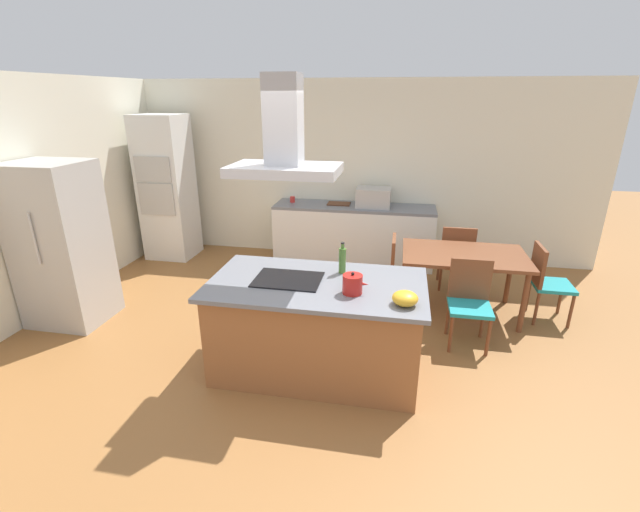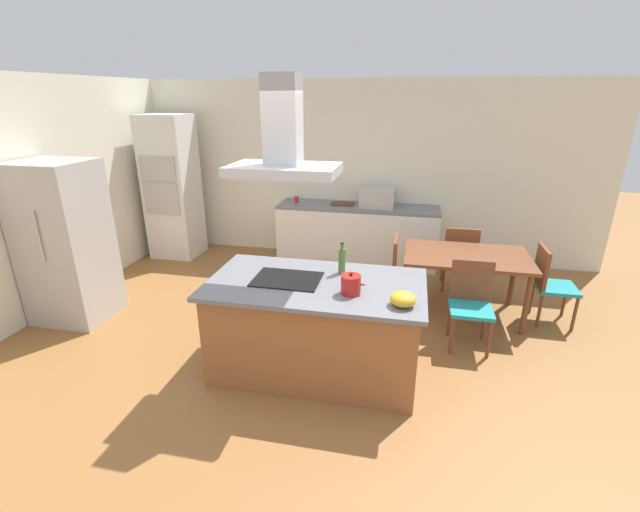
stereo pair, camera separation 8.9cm
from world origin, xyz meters
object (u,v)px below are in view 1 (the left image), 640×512
cooktop (288,279)px  olive_oil_bottle (342,260)px  tea_kettle (353,284)px  range_hood (284,143)px  refrigerator (61,245)px  mixing_bowl (405,298)px  countertop_microwave (373,197)px  chair_facing_back_wall (456,253)px  chair_facing_island (470,297)px  wall_oven_stack (167,188)px  chair_at_left_end (384,267)px  dining_table (464,260)px  coffee_mug_red (292,199)px  chair_at_right_end (546,278)px  cutting_board (339,204)px

cooktop → olive_oil_bottle: size_ratio=2.00×
tea_kettle → range_hood: range_hood is taller
refrigerator → mixing_bowl: bearing=-11.3°
olive_oil_bottle → countertop_microwave: (0.10, 2.62, 0.01)m
chair_facing_back_wall → chair_facing_island: (0.00, -1.33, 0.00)m
countertop_microwave → wall_oven_stack: bearing=-175.8°
countertop_microwave → chair_at_left_end: size_ratio=0.56×
dining_table → chair_facing_island: 0.68m
range_hood → cooktop: bearing=0.0°
coffee_mug_red → wall_oven_stack: size_ratio=0.04×
olive_oil_bottle → wall_oven_stack: bearing=142.4°
cooktop → chair_at_left_end: 1.71m
olive_oil_bottle → range_hood: 1.20m
mixing_bowl → coffee_mug_red: (-1.73, 3.22, -0.01)m
coffee_mug_red → dining_table: (2.41, -1.47, -0.28)m
wall_oven_stack → chair_at_left_end: 3.69m
mixing_bowl → chair_facing_back_wall: (0.68, 2.42, -0.45)m
coffee_mug_red → chair_at_left_end: (1.50, -1.47, -0.44)m
mixing_bowl → chair_facing_island: 1.36m
coffee_mug_red → chair_at_left_end: 2.14m
cooktop → countertop_microwave: size_ratio=1.20×
mixing_bowl → wall_oven_stack: size_ratio=0.09×
chair_at_left_end → range_hood: 2.30m
olive_oil_bottle → cooktop: bearing=-150.0°
mixing_bowl → dining_table: bearing=68.8°
tea_kettle → chair_at_right_end: (2.03, 1.62, -0.47)m
olive_oil_bottle → range_hood: size_ratio=0.33×
wall_oven_stack → cooktop: bearing=-45.1°
chair_at_right_end → chair_facing_back_wall: (-0.92, 0.67, 0.00)m
range_hood → refrigerator: bearing=170.7°
cooktop → chair_at_left_end: cooktop is taller
coffee_mug_red → dining_table: coffee_mug_red is taller
cooktop → cutting_board: cutting_board is taller
dining_table → chair_facing_island: bearing=-90.0°
wall_oven_stack → dining_table: 4.54m
refrigerator → wall_oven_stack: bearing=87.9°
chair_at_right_end → chair_at_left_end: same height
cutting_board → range_hood: range_hood is taller
chair_at_right_end → chair_facing_island: bearing=-144.0°
tea_kettle → refrigerator: size_ratio=0.12×
chair_facing_back_wall → countertop_microwave: bearing=146.8°
countertop_microwave → range_hood: (-0.56, -2.88, 1.06)m
cooktop → coffee_mug_red: size_ratio=6.67×
mixing_bowl → chair_at_left_end: (-0.23, 1.75, -0.45)m
dining_table → chair_facing_back_wall: chair_facing_back_wall is taller
olive_oil_bottle → coffee_mug_red: olive_oil_bottle is taller
olive_oil_bottle → cutting_board: 2.70m
olive_oil_bottle → coffee_mug_red: size_ratio=3.33×
tea_kettle → dining_table: bearing=55.4°
wall_oven_stack → chair_at_right_end: size_ratio=2.47×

